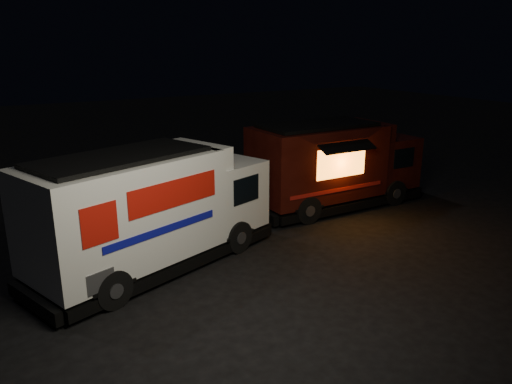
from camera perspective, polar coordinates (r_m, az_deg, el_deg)
The scene contains 3 objects.
ground at distance 13.14m, azimuth -3.82°, elevation -8.20°, with size 80.00×80.00×0.00m, color black.
white_truck at distance 12.79m, azimuth -11.44°, elevation -1.82°, with size 6.76×2.31×3.06m, color silver, non-canonical shape.
red_truck at distance 17.51m, azimuth 9.12°, elevation 3.16°, with size 6.39×2.35×2.97m, color #380E0A, non-canonical shape.
Camera 1 is at (-5.24, -10.71, 5.53)m, focal length 35.00 mm.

